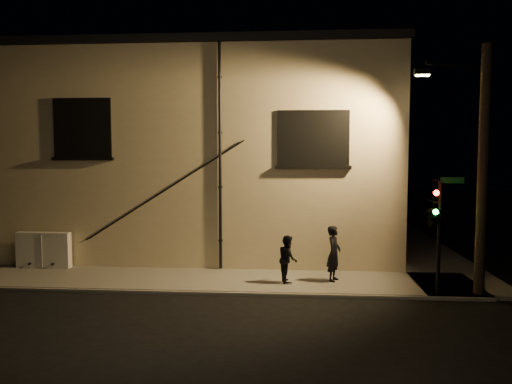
# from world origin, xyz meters

# --- Properties ---
(ground) EXTENTS (90.00, 90.00, 0.00)m
(ground) POSITION_xyz_m (0.00, 0.00, 0.00)
(ground) COLOR black
(sidewalk) EXTENTS (21.00, 16.00, 0.12)m
(sidewalk) POSITION_xyz_m (1.22, 4.39, 0.06)
(sidewalk) COLOR slate
(sidewalk) RESTS_ON ground
(building) EXTENTS (16.20, 12.23, 8.80)m
(building) POSITION_xyz_m (-3.00, 8.99, 4.40)
(building) COLOR beige
(building) RESTS_ON ground
(utility_cabinet) EXTENTS (2.04, 0.34, 1.34)m
(utility_cabinet) POSITION_xyz_m (-8.53, 2.70, 0.79)
(utility_cabinet) COLOR silver
(utility_cabinet) RESTS_ON sidewalk
(pedestrian_a) EXTENTS (0.65, 0.80, 1.88)m
(pedestrian_a) POSITION_xyz_m (2.28, 1.54, 1.06)
(pedestrian_a) COLOR black
(pedestrian_a) RESTS_ON sidewalk
(pedestrian_b) EXTENTS (0.73, 0.86, 1.58)m
(pedestrian_b) POSITION_xyz_m (0.72, 1.28, 0.91)
(pedestrian_b) COLOR black
(pedestrian_b) RESTS_ON sidewalk
(traffic_signal) EXTENTS (1.14, 2.08, 3.59)m
(traffic_signal) POSITION_xyz_m (5.18, 0.21, 2.54)
(traffic_signal) COLOR black
(traffic_signal) RESTS_ON sidewalk
(streetlamp_pole) EXTENTS (2.05, 1.40, 7.70)m
(streetlamp_pole) POSITION_xyz_m (6.56, 0.41, 4.05)
(streetlamp_pole) COLOR black
(streetlamp_pole) RESTS_ON ground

